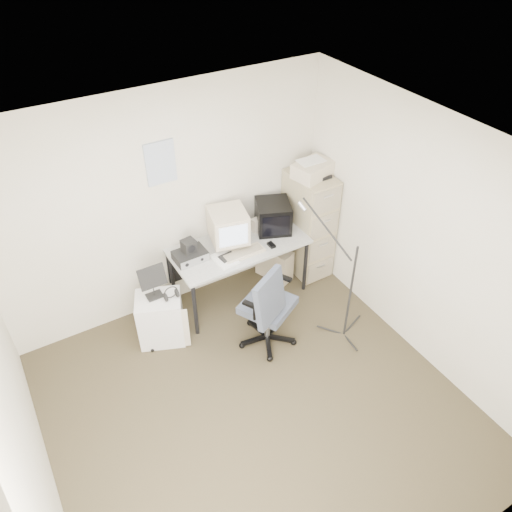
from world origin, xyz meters
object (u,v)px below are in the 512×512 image
desk (240,271)px  side_cart (161,318)px  office_chair (268,304)px  filing_cabinet (308,224)px

desk → side_cart: 1.06m
desk → office_chair: 0.80m
office_chair → side_cart: bearing=119.3°
filing_cabinet → desk: filing_cabinet is taller
filing_cabinet → side_cart: (-1.99, -0.20, -0.37)m
desk → office_chair: office_chair is taller
office_chair → side_cart: office_chair is taller
desk → side_cart: desk is taller
desk → office_chair: size_ratio=1.41×
filing_cabinet → office_chair: 1.33m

